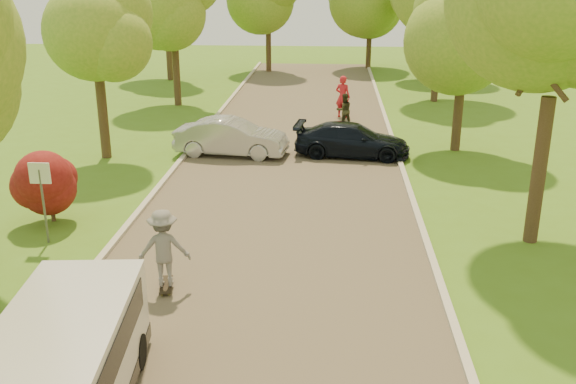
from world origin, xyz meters
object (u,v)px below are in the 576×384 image
(minivan, at_px, (60,374))
(silver_sedan, at_px, (231,137))
(street_sign, at_px, (41,186))
(dark_sedan, at_px, (352,140))
(person_striped, at_px, (343,97))
(person_olive, at_px, (344,110))
(longboard, at_px, (166,285))
(skateboarder, at_px, (164,248))

(minivan, bearing_deg, silver_sedan, 83.47)
(street_sign, relative_size, minivan, 0.44)
(dark_sedan, xyz_separation_m, person_striped, (-0.30, 6.77, 0.37))
(dark_sedan, xyz_separation_m, person_olive, (-0.25, 4.89, 0.12))
(person_striped, xyz_separation_m, person_olive, (0.05, -1.88, -0.25))
(street_sign, distance_m, person_olive, 15.81)
(street_sign, distance_m, person_striped, 17.43)
(minivan, relative_size, person_striped, 2.44)
(dark_sedan, relative_size, longboard, 4.65)
(silver_sedan, distance_m, dark_sedan, 4.60)
(minivan, relative_size, silver_sedan, 1.15)
(skateboarder, relative_size, person_striped, 0.88)
(person_striped, bearing_deg, street_sign, 88.03)
(street_sign, xyz_separation_m, longboard, (3.73, -2.33, -1.47))
(silver_sedan, distance_m, person_striped, 8.18)
(longboard, height_order, skateboarder, skateboarder)
(street_sign, bearing_deg, silver_sedan, 67.93)
(longboard, bearing_deg, person_striped, -113.72)
(silver_sedan, relative_size, dark_sedan, 0.98)
(person_olive, bearing_deg, person_striped, -107.10)
(street_sign, xyz_separation_m, person_olive, (7.85, 13.70, -0.81))
(person_olive, bearing_deg, skateboarder, 56.97)
(minivan, distance_m, silver_sedan, 15.52)
(skateboarder, bearing_deg, longboard, -55.90)
(street_sign, bearing_deg, longboard, -31.99)
(dark_sedan, relative_size, person_striped, 2.16)
(longboard, xyz_separation_m, person_olive, (4.12, 16.02, 0.66))
(silver_sedan, bearing_deg, minivan, -174.50)
(person_striped, height_order, person_olive, person_striped)
(person_olive, bearing_deg, dark_sedan, 74.33)
(dark_sedan, distance_m, person_olive, 4.90)
(dark_sedan, bearing_deg, silver_sedan, 98.68)
(minivan, height_order, skateboarder, skateboarder)
(person_olive, bearing_deg, longboard, 56.97)
(street_sign, xyz_separation_m, skateboarder, (3.73, -2.33, -0.57))
(person_striped, bearing_deg, longboard, 101.80)
(street_sign, height_order, minivan, street_sign)
(person_striped, bearing_deg, skateboarder, 101.80)
(longboard, bearing_deg, silver_sedan, -99.72)
(silver_sedan, xyz_separation_m, skateboarder, (0.23, -10.96, 0.30))
(street_sign, height_order, silver_sedan, street_sign)
(minivan, height_order, person_striped, person_striped)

